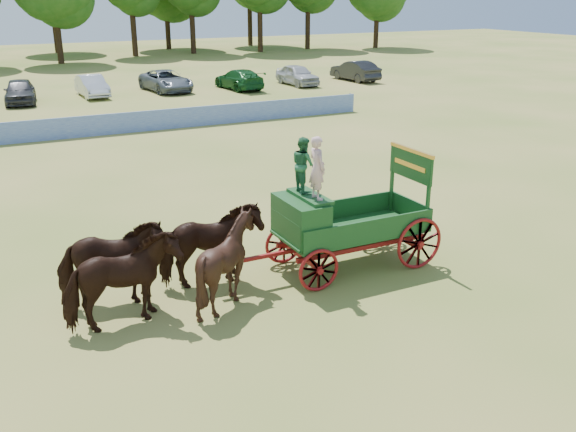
# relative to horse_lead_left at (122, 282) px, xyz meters

# --- Properties ---
(ground) EXTENTS (160.00, 160.00, 0.00)m
(ground) POSITION_rel_horse_lead_left_xyz_m (6.42, 1.96, -1.05)
(ground) COLOR #A38949
(ground) RESTS_ON ground
(horse_lead_left) EXTENTS (2.58, 1.39, 2.09)m
(horse_lead_left) POSITION_rel_horse_lead_left_xyz_m (0.00, 0.00, 0.00)
(horse_lead_left) COLOR black
(horse_lead_left) RESTS_ON ground
(horse_lead_right) EXTENTS (2.68, 1.73, 2.09)m
(horse_lead_right) POSITION_rel_horse_lead_left_xyz_m (0.00, 1.10, 0.00)
(horse_lead_right) COLOR black
(horse_lead_right) RESTS_ON ground
(horse_wheel_left) EXTENTS (2.03, 1.84, 2.10)m
(horse_wheel_left) POSITION_rel_horse_lead_left_xyz_m (2.40, 0.00, 0.00)
(horse_wheel_left) COLOR black
(horse_wheel_left) RESTS_ON ground
(horse_wheel_right) EXTENTS (2.55, 1.29, 2.09)m
(horse_wheel_right) POSITION_rel_horse_lead_left_xyz_m (2.40, 1.10, 0.00)
(horse_wheel_right) COLOR black
(horse_wheel_right) RESTS_ON ground
(farm_dray) EXTENTS (6.00, 2.00, 3.69)m
(farm_dray) POSITION_rel_horse_lead_left_xyz_m (5.38, 0.56, 0.52)
(farm_dray) COLOR maroon
(farm_dray) RESTS_ON ground
(sponsor_banner) EXTENTS (26.00, 0.08, 1.05)m
(sponsor_banner) POSITION_rel_horse_lead_left_xyz_m (5.42, 19.96, -0.52)
(sponsor_banner) COLOR #1E41A6
(sponsor_banner) RESTS_ON ground
(parked_cars) EXTENTS (47.51, 7.05, 1.64)m
(parked_cars) POSITION_rel_horse_lead_left_xyz_m (2.47, 32.02, -0.28)
(parked_cars) COLOR silver
(parked_cars) RESTS_ON ground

